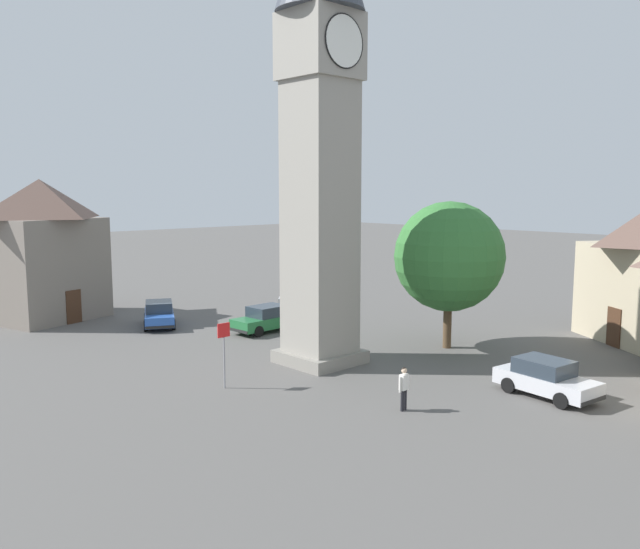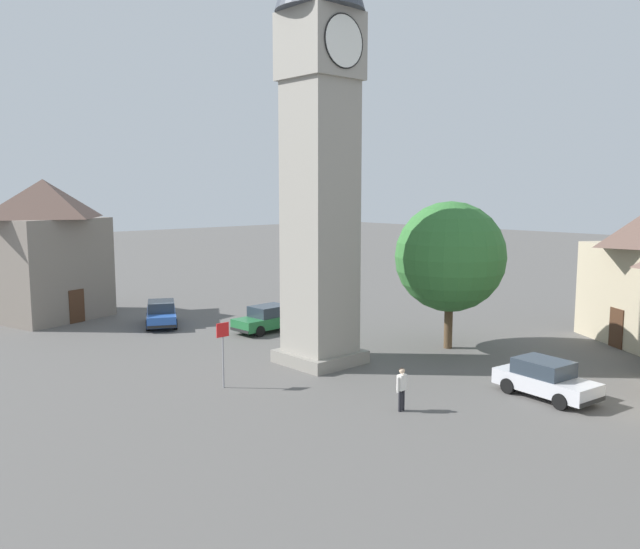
{
  "view_description": "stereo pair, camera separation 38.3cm",
  "coord_description": "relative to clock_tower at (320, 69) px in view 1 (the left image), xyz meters",
  "views": [
    {
      "loc": [
        -21.0,
        -22.39,
        8.34
      ],
      "look_at": [
        0.0,
        0.0,
        4.31
      ],
      "focal_mm": 36.44,
      "sensor_mm": 36.0,
      "label": 1
    },
    {
      "loc": [
        -20.72,
        -22.65,
        8.34
      ],
      "look_at": [
        0.0,
        0.0,
        4.31
      ],
      "focal_mm": 36.44,
      "sensor_mm": 36.0,
      "label": 2
    }
  ],
  "objects": [
    {
      "name": "car_red_corner",
      "position": [
        3.1,
        -10.08,
        -13.04
      ],
      "size": [
        2.19,
        4.31,
        1.53
      ],
      "color": "silver",
      "rests_on": "ground"
    },
    {
      "name": "clock_tower",
      "position": [
        0.0,
        0.0,
        0.0
      ],
      "size": [
        4.14,
        4.14,
        23.53
      ],
      "color": "gray",
      "rests_on": "ground"
    },
    {
      "name": "pedestrian",
      "position": [
        -2.43,
        -7.23,
        -12.79
      ],
      "size": [
        0.56,
        0.24,
        1.69
      ],
      "color": "black",
      "rests_on": "ground"
    },
    {
      "name": "car_white_side",
      "position": [
        8.89,
        10.69,
        -13.04
      ],
      "size": [
        4.12,
        4.1,
        1.53
      ],
      "color": "silver",
      "rests_on": "ground"
    },
    {
      "name": "car_blue_kerb",
      "position": [
        2.41,
        7.24,
        -13.04
      ],
      "size": [
        4.19,
        1.94,
        1.53
      ],
      "color": "#236B38",
      "rests_on": "ground"
    },
    {
      "name": "car_silver_kerb",
      "position": [
        -1.46,
        12.87,
        -13.04
      ],
      "size": [
        3.45,
        4.43,
        1.53
      ],
      "color": "#2D5BB7",
      "rests_on": "ground"
    },
    {
      "name": "road_sign",
      "position": [
        -5.76,
        -0.25,
        -11.9
      ],
      "size": [
        0.6,
        0.07,
        2.8
      ],
      "color": "gray",
      "rests_on": "ground"
    },
    {
      "name": "ground_plane",
      "position": [
        -0.0,
        -0.0,
        -13.8
      ],
      "size": [
        200.0,
        200.0,
        0.0
      ],
      "primitive_type": "plane",
      "color": "#565451"
    },
    {
      "name": "tree",
      "position": [
        6.94,
        -2.45,
        -8.94
      ],
      "size": [
        5.74,
        5.74,
        7.75
      ],
      "color": "brown",
      "rests_on": "ground"
    },
    {
      "name": "building_terrace_right",
      "position": [
        -5.64,
        20.01,
        -9.22
      ],
      "size": [
        7.92,
        7.35,
        9.0
      ],
      "color": "slate",
      "rests_on": "ground"
    }
  ]
}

